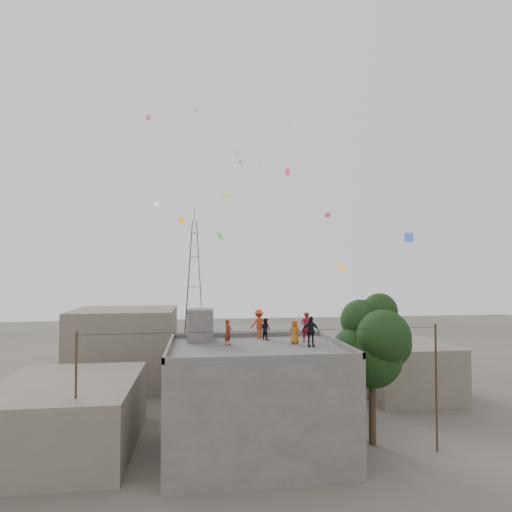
{
  "coord_description": "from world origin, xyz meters",
  "views": [
    {
      "loc": [
        -3.27,
        -24.58,
        10.5
      ],
      "look_at": [
        0.32,
        2.36,
        11.45
      ],
      "focal_mm": 30.0,
      "sensor_mm": 36.0,
      "label": 1
    }
  ],
  "objects_px": {
    "person_dark_adult": "(311,331)",
    "transmission_tower": "(194,280)",
    "stair_head_box": "(200,325)",
    "person_red_adult": "(306,327)",
    "tree": "(374,343)"
  },
  "relations": [
    {
      "from": "person_dark_adult",
      "to": "transmission_tower",
      "type": "bearing_deg",
      "value": 99.13
    },
    {
      "from": "person_dark_adult",
      "to": "stair_head_box",
      "type": "bearing_deg",
      "value": 155.24
    },
    {
      "from": "stair_head_box",
      "to": "person_red_adult",
      "type": "bearing_deg",
      "value": -10.1
    },
    {
      "from": "tree",
      "to": "person_red_adult",
      "type": "height_order",
      "value": "tree"
    },
    {
      "from": "person_red_adult",
      "to": "person_dark_adult",
      "type": "bearing_deg",
      "value": 79.8
    },
    {
      "from": "tree",
      "to": "stair_head_box",
      "type": "bearing_deg",
      "value": 169.26
    },
    {
      "from": "transmission_tower",
      "to": "person_red_adult",
      "type": "distance_m",
      "value": 39.31
    },
    {
      "from": "stair_head_box",
      "to": "person_red_adult",
      "type": "height_order",
      "value": "stair_head_box"
    },
    {
      "from": "transmission_tower",
      "to": "person_red_adult",
      "type": "height_order",
      "value": "transmission_tower"
    },
    {
      "from": "stair_head_box",
      "to": "person_dark_adult",
      "type": "relative_size",
      "value": 1.14
    },
    {
      "from": "tree",
      "to": "person_dark_adult",
      "type": "height_order",
      "value": "tree"
    },
    {
      "from": "stair_head_box",
      "to": "tree",
      "type": "xyz_separation_m",
      "value": [
        10.57,
        -2.0,
        -1.0
      ]
    },
    {
      "from": "tree",
      "to": "transmission_tower",
      "type": "height_order",
      "value": "transmission_tower"
    },
    {
      "from": "stair_head_box",
      "to": "person_red_adult",
      "type": "distance_m",
      "value": 6.64
    },
    {
      "from": "person_dark_adult",
      "to": "person_red_adult",
      "type": "bearing_deg",
      "value": 84.02
    }
  ]
}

